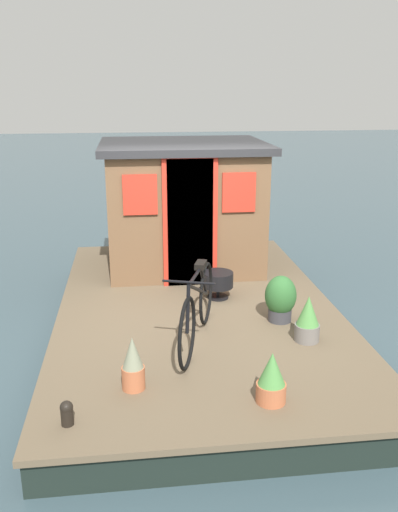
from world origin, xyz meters
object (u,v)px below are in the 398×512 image
object	(u,v)px
potted_plant_ivy	(272,379)
potted_plant_fern	(133,365)
potted_plant_geranium	(280,298)
charcoal_grill	(218,280)
bicycle	(197,308)
mooring_bollard	(67,412)
houseboat_cabin	(184,205)
potted_plant_mint	(308,320)

from	to	relation	value
potted_plant_ivy	potted_plant_fern	bearing A→B (deg)	72.85
potted_plant_geranium	charcoal_grill	size ratio (longest dim) A/B	1.41
bicycle	charcoal_grill	distance (m)	1.29
potted_plant_fern	mooring_bollard	size ratio (longest dim) A/B	2.37
houseboat_cabin	potted_plant_ivy	distance (m)	3.89
potted_plant_geranium	mooring_bollard	bearing A→B (deg)	128.44
bicycle	charcoal_grill	xyz separation A→B (m)	(1.21, -0.41, -0.16)
bicycle	potted_plant_mint	bearing A→B (deg)	-94.73
potted_plant_fern	potted_plant_ivy	bearing A→B (deg)	-107.15
potted_plant_mint	bicycle	bearing A→B (deg)	85.27
potted_plant_ivy	potted_plant_geranium	distance (m)	1.71
houseboat_cabin	potted_plant_geranium	xyz separation A→B (m)	(-2.18, -0.89, -0.65)
potted_plant_ivy	mooring_bollard	size ratio (longest dim) A/B	2.18
potted_plant_fern	mooring_bollard	bearing A→B (deg)	132.45
potted_plant_fern	potted_plant_geranium	xyz separation A→B (m)	(1.27, -1.68, 0.04)
potted_plant_fern	mooring_bollard	distance (m)	0.73
charcoal_grill	mooring_bollard	distance (m)	3.01
houseboat_cabin	charcoal_grill	xyz separation A→B (m)	(-1.40, -0.29, -0.68)
houseboat_cabin	potted_plant_geranium	bearing A→B (deg)	-157.79
potted_plant_mint	charcoal_grill	world-z (taller)	potted_plant_mint
potted_plant_mint	potted_plant_geranium	bearing A→B (deg)	15.60
potted_plant_fern	potted_plant_geranium	bearing A→B (deg)	-52.93
houseboat_cabin	potted_plant_geranium	size ratio (longest dim) A/B	4.34
potted_plant_mint	potted_plant_geranium	world-z (taller)	potted_plant_geranium
charcoal_grill	potted_plant_ivy	bearing A→B (deg)	-178.17
bicycle	charcoal_grill	bearing A→B (deg)	-18.67
houseboat_cabin	potted_plant_ivy	bearing A→B (deg)	-174.43
potted_plant_geranium	potted_plant_mint	bearing A→B (deg)	-164.40
charcoal_grill	houseboat_cabin	bearing A→B (deg)	11.85
potted_plant_ivy	charcoal_grill	distance (m)	2.41
bicycle	charcoal_grill	world-z (taller)	bicycle
bicycle	potted_plant_mint	world-z (taller)	bicycle
potted_plant_geranium	bicycle	bearing A→B (deg)	113.55
houseboat_cabin	potted_plant_ivy	world-z (taller)	houseboat_cabin
houseboat_cabin	potted_plant_mint	size ratio (longest dim) A/B	4.67
houseboat_cabin	potted_plant_geranium	distance (m)	2.44
houseboat_cabin	mooring_bollard	distance (m)	4.23
bicycle	charcoal_grill	size ratio (longest dim) A/B	4.40
houseboat_cabin	potted_plant_mint	xyz separation A→B (m)	(-2.71, -1.04, -0.68)
potted_plant_ivy	charcoal_grill	bearing A→B (deg)	1.83
bicycle	potted_plant_mint	distance (m)	1.17
potted_plant_mint	potted_plant_ivy	world-z (taller)	potted_plant_mint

